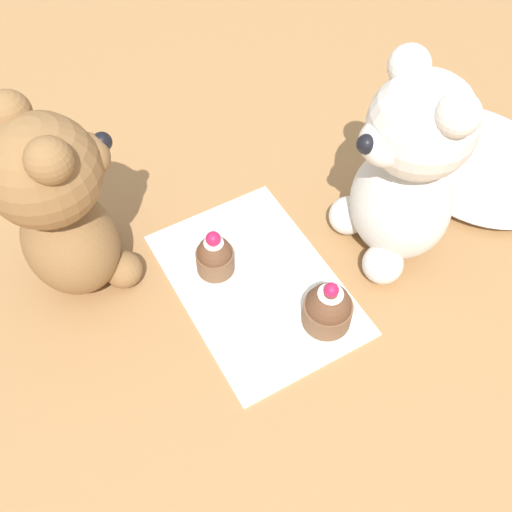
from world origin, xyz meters
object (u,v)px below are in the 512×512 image
teddy_bear_tan (60,207)px  cupcake_near_tan_bear (215,256)px  teddy_bear_cream (406,173)px  cupcake_near_cream_bear (328,308)px

teddy_bear_tan → cupcake_near_tan_bear: teddy_bear_tan is taller
teddy_bear_cream → cupcake_near_cream_bear: bearing=-60.4°
teddy_bear_tan → cupcake_near_tan_bear: 0.18m
teddy_bear_cream → teddy_bear_tan: 0.37m
teddy_bear_cream → cupcake_near_cream_bear: 0.17m
teddy_bear_tan → cupcake_near_cream_bear: 0.30m
cupcake_near_cream_bear → teddy_bear_tan: bearing=-133.0°
teddy_bear_tan → teddy_bear_cream: bearing=-121.1°
teddy_bear_cream → cupcake_near_cream_bear: teddy_bear_cream is taller
cupcake_near_tan_bear → cupcake_near_cream_bear: bearing=30.8°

